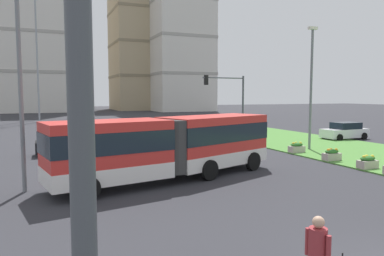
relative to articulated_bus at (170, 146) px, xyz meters
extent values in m
cube|color=red|center=(2.73, 0.78, 0.07)|extent=(6.49, 4.42, 2.55)
cube|color=silver|center=(2.73, 0.78, -0.85)|extent=(6.52, 4.45, 0.70)
cube|color=#19232D|center=(2.73, 0.78, 0.50)|extent=(6.55, 4.47, 0.90)
cube|color=red|center=(-3.14, -0.84, 0.07)|extent=(5.57, 3.42, 2.55)
cube|color=silver|center=(-3.14, -0.84, -0.85)|extent=(5.60, 3.44, 0.70)
cube|color=#19232D|center=(-3.14, -0.84, 0.50)|extent=(5.62, 3.47, 0.90)
cylinder|color=#383838|center=(-0.09, -0.26, 0.07)|extent=(2.40, 2.40, 2.45)
cylinder|color=black|center=(3.98, 2.57, -1.15)|extent=(1.04, 0.61, 1.00)
cylinder|color=black|center=(4.85, 0.23, -1.15)|extent=(1.04, 0.61, 1.00)
cylinder|color=black|center=(0.79, 1.40, -1.15)|extent=(1.04, 0.61, 1.00)
cylinder|color=black|center=(1.66, -0.95, -1.15)|extent=(1.04, 0.61, 1.00)
cylinder|color=black|center=(-4.64, 0.15, -1.15)|extent=(1.03, 0.46, 1.00)
cylinder|color=black|center=(-4.18, -2.30, -1.15)|extent=(1.03, 0.46, 1.00)
sphere|color=#F9EFC6|center=(5.25, 2.67, -0.85)|extent=(0.24, 0.24, 0.24)
sphere|color=#F9EFC6|center=(5.87, 0.98, -0.85)|extent=(0.24, 0.24, 0.24)
cube|color=black|center=(-3.98, 9.80, -1.07)|extent=(4.41, 1.82, 0.80)
cube|color=black|center=(-4.13, 9.80, -0.37)|extent=(2.38, 1.69, 0.60)
cylinder|color=black|center=(-2.48, 10.70, -1.33)|extent=(0.64, 0.22, 0.64)
cylinder|color=black|center=(-2.49, 8.90, -1.33)|extent=(0.64, 0.22, 0.64)
cylinder|color=black|center=(-5.48, 10.71, -1.33)|extent=(0.64, 0.22, 0.64)
cylinder|color=black|center=(-5.49, 8.91, -1.33)|extent=(0.64, 0.22, 0.64)
cube|color=silver|center=(20.19, 8.96, -1.07)|extent=(4.43, 1.86, 0.80)
cube|color=black|center=(20.34, 8.96, -0.37)|extent=(2.40, 1.71, 0.60)
cylinder|color=black|center=(18.71, 8.04, -1.33)|extent=(0.64, 0.23, 0.64)
cylinder|color=black|center=(18.68, 9.84, -1.33)|extent=(0.64, 0.23, 0.64)
cylinder|color=black|center=(21.71, 8.08, -1.33)|extent=(0.64, 0.23, 0.64)
cylinder|color=black|center=(21.68, 9.88, -1.33)|extent=(0.64, 0.23, 0.64)
cylinder|color=maroon|center=(-0.77, -11.08, -0.45)|extent=(0.36, 0.36, 0.60)
sphere|color=tan|center=(-0.77, -11.08, -0.03)|extent=(0.24, 0.24, 0.24)
cylinder|color=maroon|center=(-0.71, -11.31, -0.50)|extent=(0.10, 0.10, 0.55)
cylinder|color=maroon|center=(-0.82, -10.84, -0.50)|extent=(0.10, 0.10, 0.55)
cube|color=#B7AD9E|center=(10.79, -2.01, -1.35)|extent=(1.10, 0.56, 0.44)
ellipsoid|color=#2D6B28|center=(10.79, -2.01, -1.03)|extent=(0.99, 0.50, 0.28)
sphere|color=yellow|center=(10.51, -2.01, -0.93)|extent=(0.20, 0.20, 0.20)
sphere|color=yellow|center=(10.79, -1.93, -0.93)|extent=(0.20, 0.20, 0.20)
sphere|color=yellow|center=(11.07, -2.07, -0.93)|extent=(0.20, 0.20, 0.20)
cube|color=#B7AD9E|center=(10.79, 0.67, -1.35)|extent=(1.10, 0.56, 0.44)
ellipsoid|color=#2D6B28|center=(10.79, 0.67, -1.03)|extent=(0.99, 0.50, 0.28)
sphere|color=orange|center=(10.51, 0.67, -0.93)|extent=(0.20, 0.20, 0.20)
sphere|color=orange|center=(10.79, 0.75, -0.93)|extent=(0.20, 0.20, 0.20)
sphere|color=orange|center=(11.07, 0.61, -0.93)|extent=(0.20, 0.20, 0.20)
cube|color=#B7AD9E|center=(10.79, 4.01, -1.35)|extent=(1.10, 0.56, 0.44)
ellipsoid|color=#2D6B28|center=(10.79, 4.01, -1.03)|extent=(0.99, 0.50, 0.28)
sphere|color=yellow|center=(10.51, 4.01, -0.93)|extent=(0.20, 0.20, 0.20)
sphere|color=yellow|center=(10.79, 4.09, -0.93)|extent=(0.20, 0.20, 0.20)
sphere|color=yellow|center=(11.07, 3.95, -0.93)|extent=(0.20, 0.20, 0.20)
cylinder|color=#474C51|center=(10.39, 10.79, 1.21)|extent=(0.16, 0.16, 5.73)
cylinder|color=#474C51|center=(8.49, 10.79, 3.88)|extent=(3.81, 0.10, 0.10)
cube|color=black|center=(6.88, 10.79, 3.68)|extent=(0.28, 0.28, 0.80)
sphere|color=red|center=(6.88, 10.79, 3.93)|extent=(0.16, 0.16, 0.16)
sphere|color=yellow|center=(6.88, 10.79, 3.67)|extent=(0.16, 0.16, 0.16)
sphere|color=green|center=(6.88, 10.79, 3.41)|extent=(0.16, 0.16, 0.16)
cylinder|color=slate|center=(-6.48, 0.18, 2.89)|extent=(0.18, 0.18, 9.09)
cylinder|color=slate|center=(12.69, 4.93, 2.77)|extent=(0.18, 0.18, 8.84)
cube|color=white|center=(12.69, 4.93, 7.29)|extent=(0.70, 0.28, 0.20)
cube|color=silver|center=(-5.45, 82.35, 20.97)|extent=(21.14, 18.83, 45.25)
cube|color=#A4A099|center=(-5.45, 82.35, 7.75)|extent=(21.34, 19.03, 0.70)
cube|color=#A4A099|center=(-5.45, 82.35, 16.80)|extent=(21.34, 19.03, 0.70)
cube|color=tan|center=(23.78, 83.83, 15.97)|extent=(21.96, 16.44, 35.24)
cube|color=#85765B|center=(23.78, 83.83, 7.51)|extent=(22.16, 16.64, 0.70)
cube|color=#85765B|center=(23.78, 83.83, 16.32)|extent=(22.16, 16.64, 0.70)
cube|color=#85765B|center=(23.78, 83.83, 25.13)|extent=(22.16, 16.64, 0.70)
cube|color=silver|center=(27.96, 74.89, 25.51)|extent=(14.42, 19.17, 54.33)
cube|color=#A4A099|center=(27.96, 74.89, 7.75)|extent=(14.62, 19.37, 0.70)
cube|color=#A4A099|center=(27.96, 74.89, 16.81)|extent=(14.62, 19.37, 0.70)
cube|color=#A4A099|center=(27.96, 74.89, 25.86)|extent=(14.62, 19.37, 0.70)
cylinder|color=gray|center=(-6.07, 49.19, 13.79)|extent=(0.24, 0.24, 30.88)
cylinder|color=gray|center=(-6.07, 43.19, 13.79)|extent=(0.24, 0.24, 30.88)
camera|label=1|loc=(-5.70, -16.50, 2.45)|focal=33.93mm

